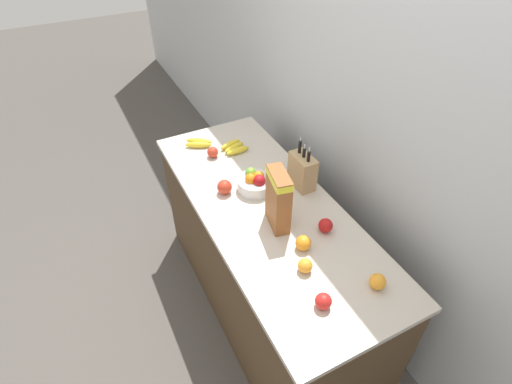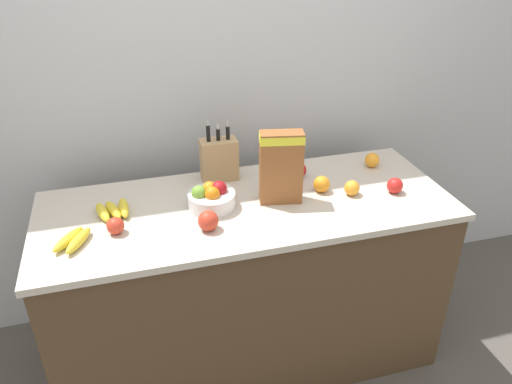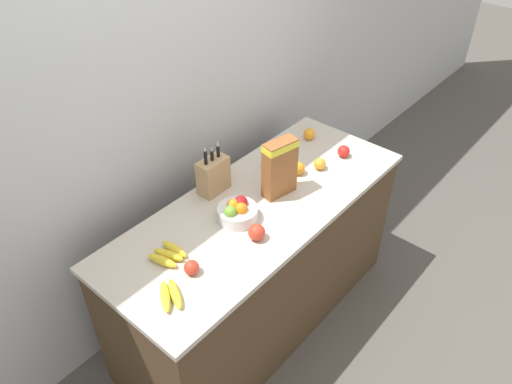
{
  "view_description": "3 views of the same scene",
  "coord_description": "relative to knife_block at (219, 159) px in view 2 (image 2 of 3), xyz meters",
  "views": [
    {
      "loc": [
        1.39,
        -0.77,
        2.34
      ],
      "look_at": [
        -0.02,
        -0.05,
        1.0
      ],
      "focal_mm": 28.0,
      "sensor_mm": 36.0,
      "label": 1
    },
    {
      "loc": [
        -0.47,
        -1.8,
        2.0
      ],
      "look_at": [
        0.03,
        -0.03,
        0.97
      ],
      "focal_mm": 35.0,
      "sensor_mm": 36.0,
      "label": 2
    },
    {
      "loc": [
        -1.51,
        -1.29,
        2.55
      ],
      "look_at": [
        -0.03,
        -0.01,
        1.0
      ],
      "focal_mm": 35.0,
      "sensor_mm": 36.0,
      "label": 3
    }
  ],
  "objects": [
    {
      "name": "apple_rightmost",
      "position": [
        -0.49,
        -0.34,
        -0.07
      ],
      "size": [
        0.07,
        0.07,
        0.07
      ],
      "primitive_type": "sphere",
      "color": "red",
      "rests_on": "counter"
    },
    {
      "name": "fruit_bowl",
      "position": [
        -0.09,
        -0.25,
        -0.05
      ],
      "size": [
        0.2,
        0.2,
        0.12
      ],
      "color": "silver",
      "rests_on": "counter"
    },
    {
      "name": "apple_leftmost",
      "position": [
        0.36,
        -0.09,
        -0.06
      ],
      "size": [
        0.07,
        0.07,
        0.07
      ],
      "primitive_type": "sphere",
      "color": "red",
      "rests_on": "counter"
    },
    {
      "name": "counter",
      "position": [
        0.07,
        -0.26,
        -0.55
      ],
      "size": [
        1.79,
        0.7,
        0.9
      ],
      "color": "#4C3823",
      "rests_on": "ground_plane"
    },
    {
      "name": "orange_back_center",
      "position": [
        0.41,
        -0.25,
        -0.06
      ],
      "size": [
        0.08,
        0.08,
        0.08
      ],
      "primitive_type": "sphere",
      "color": "orange",
      "rests_on": "counter"
    },
    {
      "name": "wall_back",
      "position": [
        0.07,
        0.31,
        0.3
      ],
      "size": [
        9.0,
        0.06,
        2.6
      ],
      "color": "silver",
      "rests_on": "ground_plane"
    },
    {
      "name": "banana_bunch_right",
      "position": [
        -0.49,
        -0.2,
        -0.08
      ],
      "size": [
        0.15,
        0.17,
        0.04
      ],
      "rotation": [
        0.0,
        0.0,
        4.87
      ],
      "color": "yellow",
      "rests_on": "counter"
    },
    {
      "name": "ground_plane",
      "position": [
        0.07,
        -0.26,
        -1.0
      ],
      "size": [
        14.0,
        14.0,
        0.0
      ],
      "primitive_type": "plane",
      "color": "#514C47"
    },
    {
      "name": "apple_rear",
      "position": [
        -0.14,
        -0.42,
        -0.06
      ],
      "size": [
        0.08,
        0.08,
        0.08
      ],
      "primitive_type": "sphere",
      "color": "red",
      "rests_on": "counter"
    },
    {
      "name": "banana_bunch_left",
      "position": [
        -0.65,
        -0.38,
        -0.08
      ],
      "size": [
        0.16,
        0.19,
        0.04
      ],
      "rotation": [
        0.0,
        0.0,
        1.1
      ],
      "color": "yellow",
      "rests_on": "counter"
    },
    {
      "name": "apple_by_knife_block",
      "position": [
        0.73,
        -0.35,
        -0.06
      ],
      "size": [
        0.07,
        0.07,
        0.07
      ],
      "primitive_type": "sphere",
      "color": "red",
      "rests_on": "counter"
    },
    {
      "name": "orange_mid_right",
      "position": [
        0.53,
        -0.31,
        -0.07
      ],
      "size": [
        0.07,
        0.07,
        0.07
      ],
      "primitive_type": "sphere",
      "color": "orange",
      "rests_on": "counter"
    },
    {
      "name": "cereal_box",
      "position": [
        0.21,
        -0.27,
        0.07
      ],
      "size": [
        0.2,
        0.11,
        0.32
      ],
      "rotation": [
        0.0,
        0.0,
        -0.2
      ],
      "color": "brown",
      "rests_on": "counter"
    },
    {
      "name": "orange_by_cereal",
      "position": [
        0.75,
        -0.08,
        -0.06
      ],
      "size": [
        0.07,
        0.07,
        0.07
      ],
      "primitive_type": "sphere",
      "color": "orange",
      "rests_on": "counter"
    },
    {
      "name": "knife_block",
      "position": [
        0.0,
        0.0,
        0.0
      ],
      "size": [
        0.17,
        0.09,
        0.29
      ],
      "color": "tan",
      "rests_on": "counter"
    }
  ]
}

